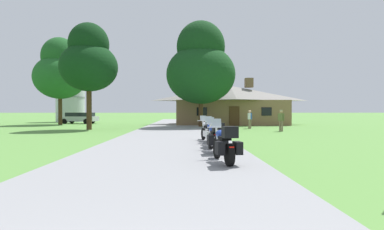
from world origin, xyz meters
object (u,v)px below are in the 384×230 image
(bystander_white_shirt_beside_signpost, at_px, (249,118))
(motorcycle_blue_nearest_to_camera, at_px, (225,145))
(motorcycle_white_farthest_in_row, at_px, (207,130))
(motorcycle_blue_third_in_row, at_px, (213,134))
(bystander_olive_shirt_by_tree, at_px, (281,119))
(tree_left_far, at_px, (60,71))
(metal_silo_distant, at_px, (70,94))
(tree_by_lodge_front, at_px, (201,66))
(bystander_blue_shirt_near_lodge, at_px, (250,118))
(motorcycle_blue_second_in_row, at_px, (215,138))
(parked_silver_suv_far_left, at_px, (79,117))
(tree_left_near, at_px, (89,60))

(bystander_white_shirt_beside_signpost, bearing_deg, motorcycle_blue_nearest_to_camera, -171.11)
(motorcycle_blue_nearest_to_camera, relative_size, motorcycle_white_farthest_in_row, 1.00)
(motorcycle_blue_third_in_row, distance_m, bystander_olive_shirt_by_tree, 12.31)
(tree_left_far, xyz_separation_m, metal_silo_distant, (-2.15, 9.29, -2.15))
(tree_by_lodge_front, bearing_deg, bystander_blue_shirt_near_lodge, -30.01)
(motorcycle_blue_second_in_row, xyz_separation_m, tree_by_lodge_front, (0.45, 19.27, 5.39))
(motorcycle_blue_nearest_to_camera, xyz_separation_m, bystander_blue_shirt_near_lodge, (4.78, 19.25, 0.32))
(bystander_blue_shirt_near_lodge, relative_size, parked_silver_suv_far_left, 0.34)
(tree_by_lodge_front, height_order, parked_silver_suv_far_left, tree_by_lodge_front)
(bystander_olive_shirt_by_tree, relative_size, tree_left_near, 0.19)
(motorcycle_blue_nearest_to_camera, bearing_deg, tree_by_lodge_front, 80.65)
(motorcycle_blue_nearest_to_camera, height_order, bystander_white_shirt_beside_signpost, bystander_white_shirt_beside_signpost)
(motorcycle_blue_second_in_row, relative_size, metal_silo_distant, 0.25)
(motorcycle_blue_nearest_to_camera, bearing_deg, parked_silver_suv_far_left, 106.97)
(tree_by_lodge_front, bearing_deg, motorcycle_white_farthest_in_row, -91.70)
(bystander_blue_shirt_near_lodge, distance_m, parked_silver_suv_far_left, 22.39)
(tree_left_near, height_order, metal_silo_distant, tree_left_near)
(metal_silo_distant, height_order, parked_silver_suv_far_left, metal_silo_distant)
(motorcycle_blue_third_in_row, xyz_separation_m, parked_silver_suv_far_left, (-14.52, 26.07, 0.17))
(bystander_olive_shirt_by_tree, height_order, metal_silo_distant, metal_silo_distant)
(bystander_olive_shirt_by_tree, bearing_deg, bystander_blue_shirt_near_lodge, 158.61)
(tree_left_near, height_order, parked_silver_suv_far_left, tree_left_near)
(motorcycle_blue_third_in_row, relative_size, tree_left_near, 0.23)
(motorcycle_white_farthest_in_row, distance_m, tree_left_far, 26.79)
(motorcycle_white_farthest_in_row, relative_size, tree_left_far, 0.20)
(motorcycle_blue_nearest_to_camera, distance_m, tree_left_near, 20.78)
(bystander_white_shirt_beside_signpost, height_order, tree_by_lodge_front, tree_by_lodge_front)
(motorcycle_blue_second_in_row, xyz_separation_m, metal_silo_distant, (-17.84, 34.61, 3.50))
(motorcycle_blue_third_in_row, height_order, bystander_white_shirt_beside_signpost, bystander_white_shirt_beside_signpost)
(tree_by_lodge_front, relative_size, tree_left_near, 1.15)
(motorcycle_blue_third_in_row, distance_m, motorcycle_white_farthest_in_row, 2.23)
(bystander_blue_shirt_near_lodge, xyz_separation_m, bystander_olive_shirt_by_tree, (1.60, -4.07, 0.02))
(bystander_white_shirt_beside_signpost, height_order, parked_silver_suv_far_left, bystander_white_shirt_beside_signpost)
(motorcycle_blue_third_in_row, distance_m, tree_by_lodge_front, 17.98)
(bystander_blue_shirt_near_lodge, height_order, tree_by_lodge_front, tree_by_lodge_front)
(tree_left_near, bearing_deg, motorcycle_blue_second_in_row, -58.66)
(motorcycle_blue_third_in_row, bearing_deg, tree_by_lodge_front, 83.16)
(motorcycle_blue_nearest_to_camera, height_order, metal_silo_distant, metal_silo_distant)
(motorcycle_blue_nearest_to_camera, xyz_separation_m, tree_by_lodge_front, (0.41, 21.77, 5.39))
(bystander_blue_shirt_near_lodge, xyz_separation_m, tree_left_far, (-20.50, 8.57, 5.32))
(motorcycle_blue_second_in_row, height_order, tree_left_near, tree_left_near)
(motorcycle_blue_nearest_to_camera, height_order, tree_left_far, tree_left_far)
(motorcycle_blue_nearest_to_camera, distance_m, motorcycle_white_farthest_in_row, 6.86)
(bystander_olive_shirt_by_tree, bearing_deg, motorcycle_blue_second_in_row, -69.62)
(motorcycle_blue_nearest_to_camera, relative_size, parked_silver_suv_far_left, 0.43)
(motorcycle_blue_third_in_row, distance_m, metal_silo_distant, 37.27)
(bystander_blue_shirt_near_lodge, relative_size, tree_by_lodge_front, 0.16)
(motorcycle_blue_third_in_row, distance_m, bystander_blue_shirt_near_lodge, 15.38)
(motorcycle_blue_second_in_row, height_order, tree_by_lodge_front, tree_by_lodge_front)
(bystander_white_shirt_beside_signpost, xyz_separation_m, tree_by_lodge_front, (-4.25, 2.75, 5.07))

